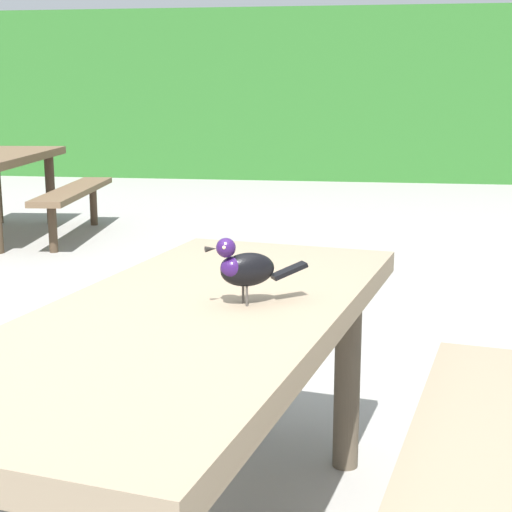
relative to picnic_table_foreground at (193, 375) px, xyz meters
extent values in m
cube|color=#2D6B28|center=(-0.17, 9.97, 0.64)|extent=(28.00, 1.63, 2.39)
cube|color=#84725B|center=(0.00, 0.00, 0.15)|extent=(1.08, 1.91, 0.07)
cylinder|color=brown|center=(-0.13, 0.74, -0.22)|extent=(0.09, 0.09, 0.67)
cylinder|color=brown|center=(0.39, 0.64, -0.22)|extent=(0.09, 0.09, 0.67)
cylinder|color=brown|center=(-0.57, 0.76, -0.36)|extent=(0.07, 0.07, 0.39)
cube|color=#84725B|center=(0.69, -0.13, -0.14)|extent=(0.59, 1.73, 0.05)
cylinder|color=brown|center=(0.81, 0.50, -0.36)|extent=(0.07, 0.07, 0.39)
ellipsoid|color=black|center=(0.14, 0.06, 0.28)|extent=(0.16, 0.14, 0.09)
ellipsoid|color=#2D144C|center=(0.10, 0.04, 0.29)|extent=(0.09, 0.09, 0.06)
sphere|color=#2D144C|center=(0.09, 0.03, 0.34)|extent=(0.05, 0.05, 0.05)
sphere|color=#EAE08C|center=(0.09, 0.01, 0.35)|extent=(0.01, 0.01, 0.01)
sphere|color=#EAE08C|center=(0.07, 0.04, 0.35)|extent=(0.01, 0.01, 0.01)
cone|color=black|center=(0.05, 0.01, 0.34)|extent=(0.03, 0.03, 0.02)
cube|color=black|center=(0.24, 0.12, 0.27)|extent=(0.10, 0.08, 0.04)
cylinder|color=#47423D|center=(0.14, 0.05, 0.21)|extent=(0.01, 0.01, 0.05)
cylinder|color=#47423D|center=(0.12, 0.07, 0.21)|extent=(0.01, 0.01, 0.05)
cylinder|color=#423324|center=(-2.64, 5.25, -0.22)|extent=(0.09, 0.09, 0.67)
cube|color=brown|center=(-2.14, 4.60, -0.14)|extent=(0.44, 1.73, 0.05)
cylinder|color=#423324|center=(-2.08, 3.96, -0.36)|extent=(0.07, 0.07, 0.39)
cylinder|color=#423324|center=(-2.20, 5.24, -0.36)|extent=(0.07, 0.07, 0.39)
camera|label=1|loc=(0.46, -1.92, 0.75)|focal=54.90mm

